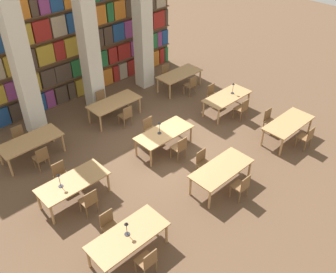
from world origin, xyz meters
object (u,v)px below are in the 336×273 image
at_px(chair_8, 180,147).
at_px(chair_10, 242,108).
at_px(chair_11, 213,94).
at_px(chair_14, 126,115).
at_px(desk_lamp_3, 233,86).
at_px(chair_12, 41,157).
at_px(reading_table_8, 179,75).
at_px(reading_table_0, 128,237).
at_px(chair_3, 203,162).
at_px(desk_lamp_1, 59,178).
at_px(chair_13, 20,137).
at_px(chair_4, 306,137).
at_px(reading_table_6, 31,142).
at_px(reading_table_3, 73,183).
at_px(chair_5, 270,120).
at_px(chair_7, 61,175).
at_px(reading_table_2, 288,124).
at_px(reading_table_1, 221,170).
at_px(chair_9, 150,129).
at_px(pillar_right, 142,18).
at_px(chair_17, 167,73).
at_px(chair_15, 103,101).
at_px(chair_6, 89,201).
at_px(reading_table_7, 114,103).
at_px(chair_1, 110,225).
at_px(reading_table_5, 227,97).
at_px(pillar_center, 87,35).
at_px(pillar_left, 19,55).
at_px(chair_0, 147,261).
at_px(chair_16, 191,85).
at_px(desk_lamp_2, 159,126).
at_px(chair_2, 241,186).

height_order(chair_8, chair_10, same).
height_order(chair_11, chair_14, same).
height_order(desk_lamp_3, chair_12, desk_lamp_3).
bearing_deg(reading_table_8, reading_table_0, -143.09).
bearing_deg(chair_3, desk_lamp_1, -25.41).
distance_m(chair_13, reading_table_8, 7.07).
bearing_deg(chair_4, reading_table_6, 139.72).
distance_m(reading_table_3, chair_8, 3.65).
bearing_deg(chair_5, chair_7, -20.08).
bearing_deg(reading_table_2, chair_8, 152.63).
relative_size(reading_table_0, reading_table_1, 1.00).
bearing_deg(chair_11, chair_12, -8.90).
bearing_deg(reading_table_0, chair_9, 42.49).
bearing_deg(pillar_right, chair_17, -35.22).
bearing_deg(reading_table_6, reading_table_2, -36.61).
height_order(desk_lamp_3, chair_17, desk_lamp_3).
distance_m(reading_table_2, chair_15, 7.08).
distance_m(chair_6, chair_17, 8.15).
height_order(reading_table_6, reading_table_8, same).
relative_size(chair_13, reading_table_7, 0.43).
distance_m(chair_5, chair_15, 6.46).
bearing_deg(desk_lamp_3, chair_1, -165.54).
bearing_deg(chair_4, chair_3, 156.78).
relative_size(reading_table_5, chair_15, 2.32).
relative_size(pillar_center, chair_11, 6.83).
height_order(reading_table_2, chair_14, chair_14).
bearing_deg(pillar_left, pillar_center, 0.00).
xyz_separation_m(chair_5, reading_table_5, (-0.11, 1.93, 0.18)).
relative_size(reading_table_1, chair_4, 2.32).
bearing_deg(chair_17, chair_7, 21.44).
bearing_deg(reading_table_1, reading_table_8, 56.46).
relative_size(reading_table_5, reading_table_6, 1.00).
distance_m(chair_11, chair_17, 2.66).
height_order(chair_0, chair_16, same).
distance_m(pillar_center, chair_1, 7.37).
bearing_deg(reading_table_0, reading_table_7, 56.09).
bearing_deg(chair_0, chair_14, 56.13).
distance_m(chair_1, reading_table_5, 7.36).
bearing_deg(desk_lamp_1, chair_11, 5.94).
bearing_deg(desk_lamp_2, chair_1, -151.53).
bearing_deg(reading_table_2, chair_11, 91.41).
relative_size(reading_table_2, chair_8, 2.32).
height_order(chair_1, chair_16, same).
height_order(reading_table_1, reading_table_5, same).
bearing_deg(desk_lamp_2, reading_table_8, 36.52).
xyz_separation_m(chair_2, chair_15, (-0.06, 6.79, 0.00)).
bearing_deg(chair_7, chair_2, 131.27).
bearing_deg(chair_4, reading_table_7, 120.50).
distance_m(reading_table_5, desk_lamp_3, 0.49).
xyz_separation_m(chair_0, chair_3, (3.65, 1.52, 0.00)).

